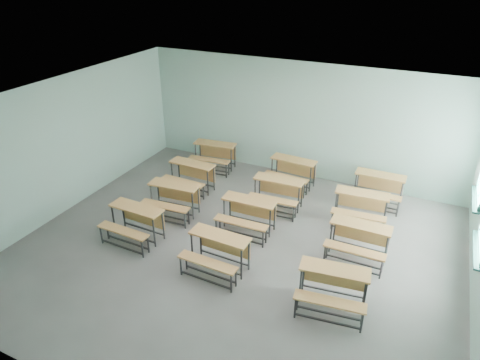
% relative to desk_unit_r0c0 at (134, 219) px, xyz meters
% --- Properties ---
extents(room, '(9.04, 8.04, 3.24)m').
position_rel_desk_unit_r0c0_xyz_m(room, '(2.27, 0.62, 1.09)').
color(room, slate).
rests_on(room, ground).
extents(desk_unit_r0c0, '(1.23, 0.85, 0.76)m').
position_rel_desk_unit_r0c0_xyz_m(desk_unit_r0c0, '(0.00, 0.00, 0.00)').
color(desk_unit_r0c0, '#BD8344').
rests_on(desk_unit_r0c0, ground).
extents(desk_unit_r0c1, '(1.23, 0.85, 0.76)m').
position_rel_desk_unit_r0c0_xyz_m(desk_unit_r0c1, '(2.12, -0.16, 0.00)').
color(desk_unit_r0c1, '#BD8344').
rests_on(desk_unit_r0c1, ground).
extents(desk_unit_r0c2, '(1.31, 0.96, 0.76)m').
position_rel_desk_unit_r0c0_xyz_m(desk_unit_r0c2, '(4.42, -0.19, 0.00)').
color(desk_unit_r0c2, '#BD8344').
rests_on(desk_unit_r0c2, ground).
extents(desk_unit_r1c0, '(1.27, 0.91, 0.76)m').
position_rel_desk_unit_r0c0_xyz_m(desk_unit_r1c0, '(0.17, 1.23, 0.00)').
color(desk_unit_r1c0, '#BD8344').
rests_on(desk_unit_r1c0, ground).
extents(desk_unit_r1c1, '(1.24, 0.85, 0.76)m').
position_rel_desk_unit_r0c0_xyz_m(desk_unit_r1c1, '(2.09, 1.34, 0.00)').
color(desk_unit_r1c1, '#BD8344').
rests_on(desk_unit_r1c1, ground).
extents(desk_unit_r1c2, '(1.21, 0.82, 0.76)m').
position_rel_desk_unit_r0c0_xyz_m(desk_unit_r1c2, '(4.54, 1.41, 0.00)').
color(desk_unit_r1c2, '#BD8344').
rests_on(desk_unit_r1c2, ground).
extents(desk_unit_r2c0, '(1.23, 0.85, 0.76)m').
position_rel_desk_unit_r0c0_xyz_m(desk_unit_r2c0, '(-0.06, 2.44, 0.00)').
color(desk_unit_r2c0, '#BD8344').
rests_on(desk_unit_r2c0, ground).
extents(desk_unit_r2c1, '(1.25, 0.87, 0.76)m').
position_rel_desk_unit_r0c0_xyz_m(desk_unit_r2c1, '(2.34, 2.56, 0.00)').
color(desk_unit_r2c1, '#BD8344').
rests_on(desk_unit_r2c1, ground).
extents(desk_unit_r2c2, '(1.27, 0.91, 0.76)m').
position_rel_desk_unit_r0c0_xyz_m(desk_unit_r2c2, '(4.32, 2.74, 0.00)').
color(desk_unit_r2c2, '#BD8344').
rests_on(desk_unit_r2c2, ground).
extents(desk_unit_r3c0, '(1.30, 0.95, 0.76)m').
position_rel_desk_unit_r0c0_xyz_m(desk_unit_r3c0, '(-0.14, 3.88, 0.00)').
color(desk_unit_r3c0, '#BD8344').
rests_on(desk_unit_r3c0, ground).
extents(desk_unit_r3c1, '(1.26, 0.89, 0.76)m').
position_rel_desk_unit_r0c0_xyz_m(desk_unit_r3c1, '(2.28, 3.80, 0.00)').
color(desk_unit_r3c1, '#BD8344').
rests_on(desk_unit_r3c1, ground).
extents(desk_unit_r3c2, '(1.22, 0.82, 0.76)m').
position_rel_desk_unit_r0c0_xyz_m(desk_unit_r3c2, '(4.53, 3.88, 0.00)').
color(desk_unit_r3c2, '#BD8344').
rests_on(desk_unit_r3c2, ground).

